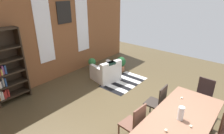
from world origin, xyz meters
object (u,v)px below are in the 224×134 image
armchair_white (106,72)px  potted_plant_by_shelf (92,63)px  vase_on_table (181,113)px  potted_plant_corner (121,63)px  dining_table (182,119)px  dining_chair_far_right (157,102)px  dining_chair_head_right (203,96)px  bookshelf_tall (4,68)px  dining_chair_far_left (134,123)px

armchair_white → potted_plant_by_shelf: armchair_white is taller
vase_on_table → potted_plant_corner: (2.39, 3.19, -0.60)m
dining_table → dining_chair_far_right: dining_chair_far_right is taller
dining_chair_far_right → dining_chair_head_right: 1.22m
bookshelf_tall → armchair_white: (2.73, -1.24, -0.72)m
dining_chair_head_right → bookshelf_tall: bookshelf_tall is taller
dining_chair_head_right → potted_plant_corner: 3.30m
dining_chair_far_left → armchair_white: bearing=52.4°
vase_on_table → armchair_white: bearing=65.0°
dining_table → potted_plant_corner: (2.27, 3.19, -0.39)m
bookshelf_tall → armchair_white: 3.08m
dining_chair_far_right → dining_chair_far_left: 0.98m
vase_on_table → dining_table: bearing=0.0°
dining_table → dining_chair_head_right: size_ratio=2.28×
potted_plant_corner → dining_chair_head_right: bearing=-104.3°
bookshelf_tall → potted_plant_by_shelf: (3.02, -0.25, -0.74)m
potted_plant_corner → bookshelf_tall: bearing=162.6°
potted_plant_by_shelf → potted_plant_corner: potted_plant_corner is taller
dining_table → potted_plant_by_shelf: 4.43m
dining_chair_far_right → potted_plant_corner: dining_chair_far_right is taller
dining_table → potted_plant_corner: dining_table is taller
dining_chair_far_right → potted_plant_by_shelf: (1.13, 3.36, -0.25)m
vase_on_table → armchair_white: vase_on_table is taller
potted_plant_by_shelf → dining_table: bearing=-111.6°
vase_on_table → armchair_white: 3.48m
bookshelf_tall → dining_table: bearing=-72.1°
potted_plant_corner → armchair_white: bearing=-174.8°
dining_chair_head_right → dining_table: bearing=179.9°
vase_on_table → potted_plant_corner: 4.03m
dining_chair_far_left → armchair_white: size_ratio=1.00×
potted_plant_corner → dining_table: bearing=-125.5°
dining_chair_head_right → bookshelf_tall: (-2.85, 4.35, 0.49)m
armchair_white → potted_plant_corner: (0.94, 0.09, 0.02)m
dining_table → potted_plant_corner: size_ratio=3.88×
dining_chair_head_right → potted_plant_corner: bearing=75.7°
dining_chair_head_right → bookshelf_tall: 5.22m
dining_chair_head_right → armchair_white: size_ratio=1.00×
dining_chair_far_left → armchair_white: (1.82, 2.37, -0.23)m
dining_chair_head_right → armchair_white: (-0.13, 3.11, -0.23)m
dining_table → dining_chair_far_left: size_ratio=2.28×
bookshelf_tall → potted_plant_corner: bearing=-17.4°
vase_on_table → dining_chair_far_right: (0.60, 0.74, -0.39)m
dining_chair_far_right → bookshelf_tall: (-1.89, 3.60, 0.49)m
dining_table → potted_plant_by_shelf: size_ratio=4.56×
vase_on_table → dining_chair_head_right: bearing=-0.1°
dining_table → armchair_white: bearing=66.8°
dining_chair_far_left → potted_plant_by_shelf: size_ratio=2.00×
dining_chair_far_right → dining_chair_far_left: same height
dining_table → vase_on_table: (-0.12, -0.00, 0.21)m
dining_chair_head_right → dining_chair_far_right: bearing=142.5°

